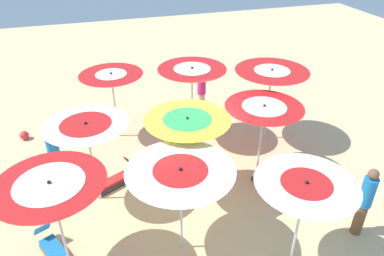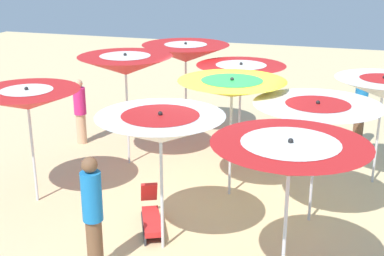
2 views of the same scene
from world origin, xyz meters
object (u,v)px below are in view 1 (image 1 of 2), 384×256
lounger_0 (53,248)px  beachgoer_2 (202,91)px  lounger_1 (271,181)px  lounger_2 (116,179)px  beach_umbrella_2 (271,77)px  beachgoer_1 (365,201)px  beach_umbrella_1 (264,112)px  beach_umbrella_4 (187,125)px  beach_ball (24,135)px  beach_umbrella_3 (180,176)px  beachgoer_0 (55,158)px  beach_umbrella_7 (87,132)px  beach_umbrella_0 (305,191)px  beach_umbrella_8 (112,80)px  beach_umbrella_6 (52,192)px  beach_umbrella_5 (192,75)px

lounger_0 → beachgoer_2: size_ratio=0.74×
lounger_1 → lounger_2: size_ratio=1.02×
beach_umbrella_2 → beachgoer_1: (-4.29, -0.20, -1.19)m
beach_umbrella_1 → beachgoer_2: beach_umbrella_1 is taller
beach_umbrella_4 → beachgoer_2: size_ratio=1.45×
beach_umbrella_2 → beach_ball: (2.20, 7.50, -2.01)m
beach_umbrella_3 → beachgoer_0: size_ratio=1.21×
lounger_1 → beach_ball: (4.49, 6.55, -0.06)m
beach_umbrella_1 → beach_umbrella_7: 4.39m
beach_umbrella_0 → beachgoer_1: bearing=-79.6°
beach_umbrella_2 → beachgoer_0: beach_umbrella_2 is taller
lounger_1 → beachgoer_0: size_ratio=0.70×
beach_umbrella_7 → lounger_0: (-1.56, 1.06, -1.84)m
beach_umbrella_7 → beach_ball: beach_umbrella_7 is taller
beach_umbrella_3 → beach_umbrella_8: 5.13m
beach_umbrella_4 → beach_umbrella_6: beach_umbrella_4 is taller
beach_umbrella_5 → beach_umbrella_7: bearing=122.3°
beach_umbrella_7 → beach_umbrella_4: bearing=-103.8°
beach_umbrella_3 → lounger_1: (1.26, -2.83, -1.80)m
beach_umbrella_7 → lounger_2: size_ratio=1.84×
beach_umbrella_2 → beach_umbrella_6: 7.03m
beach_ball → lounger_0: bearing=-168.9°
beach_umbrella_0 → beach_umbrella_5: 5.29m
beach_umbrella_2 → beach_umbrella_3: 5.19m
beach_umbrella_0 → beach_umbrella_2: 4.95m
lounger_1 → beach_umbrella_4: bearing=56.5°
beach_umbrella_2 → beach_umbrella_3: bearing=133.2°
beach_umbrella_1 → lounger_2: bearing=80.2°
beach_umbrella_1 → beachgoer_2: 4.10m
beach_umbrella_5 → beach_ball: size_ratio=8.78×
beach_umbrella_6 → beach_ball: bearing=13.5°
beach_umbrella_7 → lounger_1: beach_umbrella_7 is taller
beach_umbrella_2 → beach_ball: size_ratio=8.46×
beach_umbrella_0 → beach_umbrella_3: (1.10, 2.07, -0.01)m
beach_umbrella_0 → beach_umbrella_7: (3.26, 3.71, 0.02)m
beach_umbrella_4 → beachgoer_1: size_ratio=1.31×
beach_umbrella_3 → lounger_1: 3.59m
lounger_1 → beachgoer_0: beachgoer_0 is taller
beach_umbrella_5 → beach_umbrella_7: size_ratio=1.09×
beach_umbrella_3 → beach_umbrella_4: 1.73m
beachgoer_0 → beach_umbrella_1: bearing=-80.6°
beach_umbrella_2 → beachgoer_2: (2.27, 1.42, -1.30)m
beach_umbrella_6 → lounger_1: size_ratio=1.82×
beach_umbrella_5 → lounger_1: size_ratio=1.96×
beachgoer_2 → beachgoer_1: bearing=-166.7°
beach_umbrella_5 → beach_umbrella_8: 2.46m
beach_umbrella_3 → beach_umbrella_4: (1.61, -0.61, 0.14)m
beach_umbrella_4 → beach_umbrella_5: (2.54, -0.89, 0.11)m
lounger_2 → beach_ball: lounger_2 is taller
lounger_1 → lounger_2: 4.17m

